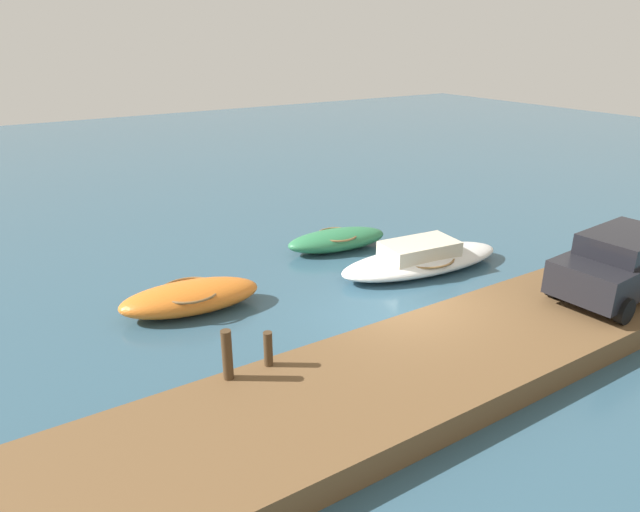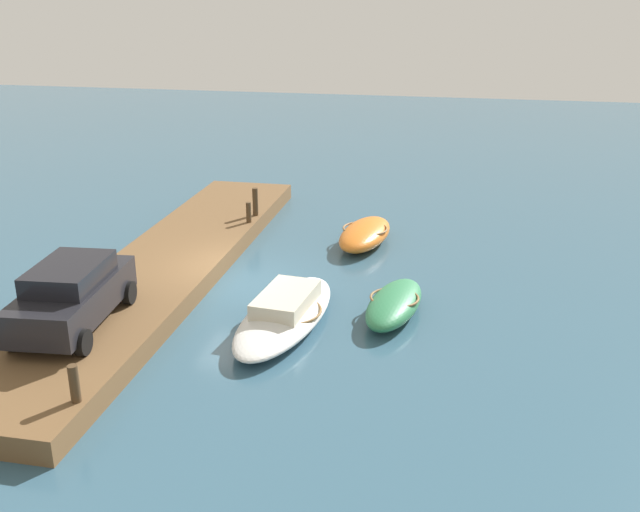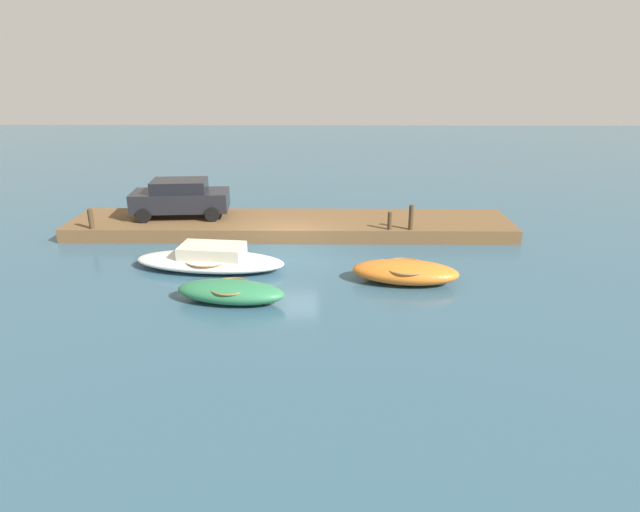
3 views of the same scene
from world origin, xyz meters
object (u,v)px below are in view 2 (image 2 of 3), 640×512
Objects in this scene: motorboat_white at (285,313)px; mooring_post_mid_west at (249,212)px; rowboat_orange at (365,234)px; rowboat_green at (394,304)px; parked_car at (72,294)px; mooring_post_west at (255,202)px; mooring_post_mid_east at (74,384)px.

mooring_post_mid_west reaches higher than motorboat_white.
rowboat_orange is 7.14m from motorboat_white.
parked_car reaches higher than rowboat_green.
mooring_post_mid_west is 0.17× the size of parked_car.
parked_car is at bearing -25.18° from rowboat_orange.
parked_car is at bearing -59.26° from motorboat_white.
mooring_post_west reaches higher than mooring_post_mid_west.
motorboat_white is at bearing 110.00° from parked_car.
rowboat_green is at bearing 46.15° from mooring_post_mid_west.
mooring_post_mid_east reaches higher than mooring_post_mid_west.
mooring_post_west reaches higher than mooring_post_mid_east.
motorboat_white is 5.45× the size of mooring_post_west.
mooring_post_mid_east is (12.66, -4.29, 0.62)m from rowboat_orange.
mooring_post_mid_east is 0.19× the size of parked_car.
mooring_post_west is at bearing -129.29° from rowboat_green.
mooring_post_west reaches higher than motorboat_white.
mooring_post_mid_west is 0.89× the size of mooring_post_mid_east.
rowboat_orange is 5.14× the size of mooring_post_mid_west.
rowboat_green is 9.09m from mooring_post_mid_east.
mooring_post_west reaches higher than rowboat_orange.
rowboat_orange reaches higher than rowboat_green.
rowboat_green is at bearing 24.29° from rowboat_orange.
rowboat_green is 0.85× the size of parked_car.
mooring_post_mid_east is at bearing -10.44° from rowboat_orange.
rowboat_orange is 13.38m from mooring_post_mid_east.
rowboat_orange is 0.89× the size of parked_car.
motorboat_white is at bearing 151.11° from mooring_post_mid_east.
rowboat_orange is 4.59× the size of mooring_post_mid_east.
parked_car reaches higher than motorboat_white.
rowboat_green is at bearing 109.46° from parked_car.
rowboat_green is 4.92× the size of mooring_post_mid_west.
motorboat_white is (1.22, -2.86, 0.01)m from rowboat_green.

